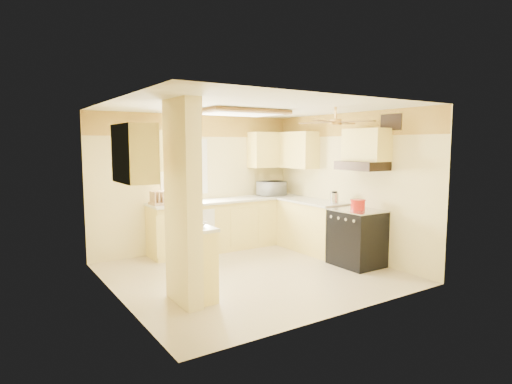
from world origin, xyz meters
TOP-DOWN VIEW (x-y plane):
  - floor at (0.00, 0.00)m, footprint 4.00×4.00m
  - ceiling at (0.00, 0.00)m, footprint 4.00×4.00m
  - wall_back at (0.00, 1.90)m, footprint 4.00×0.00m
  - wall_front at (0.00, -1.90)m, footprint 4.00×0.00m
  - wall_left at (-2.00, 0.00)m, footprint 0.00×3.80m
  - wall_right at (2.00, 0.00)m, footprint 0.00×3.80m
  - wallpaper_border at (0.00, 1.88)m, footprint 4.00×0.02m
  - partition_column at (-1.35, -0.55)m, footprint 0.20×0.70m
  - partition_ledge at (-1.13, -0.55)m, footprint 0.25×0.55m
  - ledge_top at (-1.13, -0.55)m, footprint 0.28×0.58m
  - lower_cabinets_back at (0.50, 1.60)m, footprint 3.00×0.60m
  - lower_cabinets_right at (1.70, 0.60)m, footprint 0.60×1.40m
  - countertop_back at (0.50, 1.59)m, footprint 3.04×0.64m
  - countertop_right at (1.69, 0.60)m, footprint 0.64×1.44m
  - dishwasher_panel at (-0.25, 1.29)m, footprint 0.58×0.02m
  - window at (-0.25, 1.89)m, footprint 0.92×0.02m
  - upper_cab_back_left at (-0.85, 1.72)m, footprint 0.60×0.35m
  - upper_cab_back_right at (1.55, 1.72)m, footprint 0.90×0.35m
  - upper_cab_right at (1.82, 1.25)m, footprint 0.35×1.00m
  - upper_cab_left_wall at (-1.82, -0.25)m, footprint 0.35×0.75m
  - upper_cab_over_stove at (1.82, -0.55)m, footprint 0.35×0.76m
  - stove at (1.67, -0.55)m, footprint 0.68×0.77m
  - range_hood at (1.74, -0.55)m, footprint 0.50×0.76m
  - poster_menu at (-1.24, -0.55)m, footprint 0.02×0.42m
  - poster_nashville at (-1.24, -0.55)m, footprint 0.02×0.42m
  - ceiling_light_panel at (0.10, 0.50)m, footprint 1.35×0.95m
  - ceiling_fan at (1.00, -0.70)m, footprint 1.15×1.15m
  - vent_grate at (1.98, -0.90)m, footprint 0.02×0.40m
  - microwave at (1.50, 1.61)m, footprint 0.52×0.35m
  - bowl at (-1.14, -0.53)m, footprint 0.24×0.24m
  - dutch_oven at (1.68, -0.54)m, footprint 0.25×0.25m
  - kettle at (1.71, 0.03)m, footprint 0.14×0.14m
  - dish_rack at (-0.80, 1.59)m, footprint 0.41×0.32m
  - utensil_crock at (-0.07, 1.74)m, footprint 0.10×0.10m

SIDE VIEW (x-z plane):
  - floor at x=0.00m, z-range 0.00..0.00m
  - dishwasher_panel at x=-0.25m, z-range 0.03..0.83m
  - partition_ledge at x=-1.13m, z-range 0.00..0.90m
  - lower_cabinets_back at x=0.50m, z-range 0.00..0.90m
  - lower_cabinets_right at x=1.70m, z-range 0.00..0.90m
  - stove at x=1.67m, z-range 0.00..0.92m
  - ledge_top at x=-1.13m, z-range 0.90..0.94m
  - countertop_back at x=0.50m, z-range 0.90..0.94m
  - countertop_right at x=1.69m, z-range 0.90..0.94m
  - bowl at x=-1.14m, z-range 0.94..0.99m
  - dutch_oven at x=1.68m, z-range 0.92..1.08m
  - utensil_crock at x=-0.07m, z-range 0.91..1.11m
  - dish_rack at x=-0.80m, z-range 0.91..1.14m
  - kettle at x=1.71m, z-range 0.93..1.15m
  - microwave at x=1.50m, z-range 0.94..1.22m
  - poster_nashville at x=-1.24m, z-range 0.92..1.48m
  - wall_back at x=0.00m, z-range -0.75..3.25m
  - wall_front at x=0.00m, z-range -0.75..3.25m
  - wall_left at x=-2.00m, z-range -0.65..3.15m
  - wall_right at x=2.00m, z-range -0.65..3.15m
  - partition_column at x=-1.35m, z-range 0.00..2.50m
  - window at x=-0.25m, z-range 1.04..2.06m
  - range_hood at x=1.74m, z-range 1.55..1.69m
  - upper_cab_back_left at x=-0.85m, z-range 1.50..2.20m
  - upper_cab_back_right at x=1.55m, z-range 1.50..2.20m
  - upper_cab_right at x=1.82m, z-range 1.50..2.20m
  - upper_cab_left_wall at x=-1.82m, z-range 1.50..2.20m
  - poster_menu at x=-1.24m, z-range 1.57..2.14m
  - upper_cab_over_stove at x=1.82m, z-range 1.69..2.21m
  - ceiling_fan at x=1.00m, z-range 2.16..2.42m
  - wallpaper_border at x=0.00m, z-range 2.10..2.50m
  - vent_grate at x=1.98m, z-range 2.17..2.42m
  - ceiling_light_panel at x=0.10m, z-range 2.42..2.49m
  - ceiling at x=0.00m, z-range 2.50..2.50m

